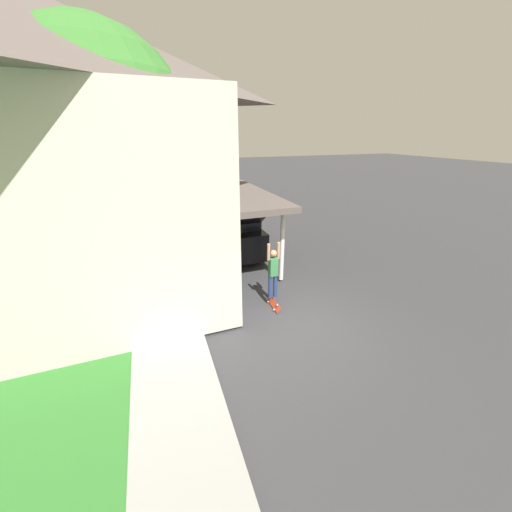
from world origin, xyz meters
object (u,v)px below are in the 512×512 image
object	(u,v)px
suv_parked	(229,228)
skateboarder	(273,270)
skateboard	(274,304)
lawn_tree_near	(100,129)
lawn_tree_far	(122,110)
car_down_street	(202,194)

from	to	relation	value
suv_parked	skateboarder	world-z (taller)	suv_parked
suv_parked	skateboard	size ratio (longest dim) A/B	6.65
skateboarder	skateboard	size ratio (longest dim) A/B	2.24
lawn_tree_near	lawn_tree_far	world-z (taller)	lawn_tree_far
car_down_street	skateboarder	distance (m)	15.54
suv_parked	skateboarder	bearing A→B (deg)	-89.27
suv_parked	lawn_tree_near	bearing A→B (deg)	-149.27
lawn_tree_far	car_down_street	xyz separation A→B (m)	(4.68, 3.49, -5.55)
car_down_street	skateboard	bearing A→B (deg)	-92.68
lawn_tree_far	skateboarder	size ratio (longest dim) A/B	4.64
lawn_tree_near	suv_parked	distance (m)	6.34
lawn_tree_far	car_down_street	world-z (taller)	lawn_tree_far
car_down_street	lawn_tree_near	bearing A→B (deg)	-110.63
suv_parked	skateboarder	distance (m)	4.87
lawn_tree_far	skateboarder	world-z (taller)	lawn_tree_far
suv_parked	car_down_street	bearing A→B (deg)	85.85
lawn_tree_near	car_down_street	world-z (taller)	lawn_tree_near
lawn_tree_near	skateboarder	world-z (taller)	lawn_tree_near
lawn_tree_near	car_down_street	bearing A→B (deg)	69.37
skateboard	skateboarder	bearing A→B (deg)	82.11
lawn_tree_far	suv_parked	size ratio (longest dim) A/B	1.56
lawn_tree_near	car_down_street	distance (m)	14.72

